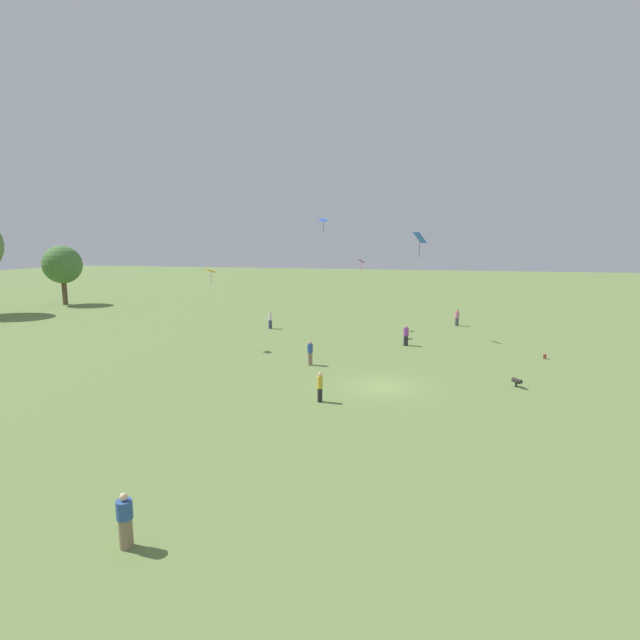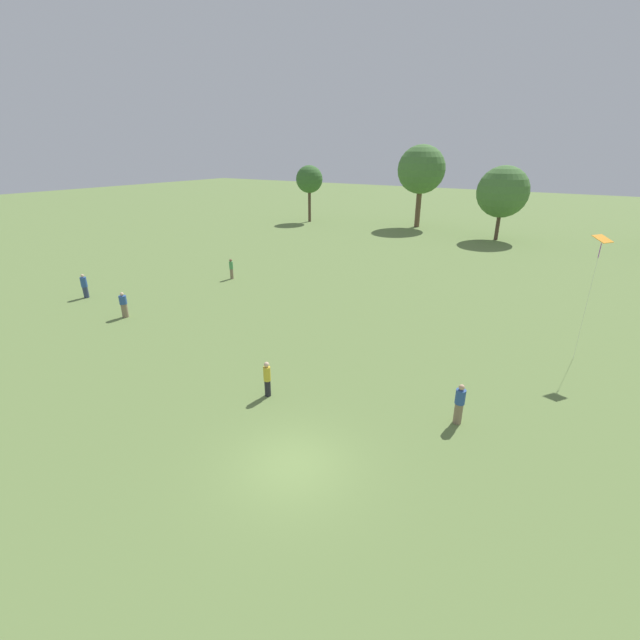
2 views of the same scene
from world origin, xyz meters
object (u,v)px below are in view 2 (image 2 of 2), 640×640
object	(u,v)px
person_5	(124,305)
person_7	(459,404)
person_4	(267,379)
person_3	(231,269)
kite_2	(601,244)
person_1	(85,286)

from	to	relation	value
person_5	person_7	size ratio (longest dim) A/B	0.97
person_4	person_5	xyz separation A→B (m)	(-14.43, 2.65, -0.03)
person_5	person_4	bearing A→B (deg)	110.17
person_3	person_7	size ratio (longest dim) A/B	0.98
person_5	person_7	world-z (taller)	person_7
kite_2	person_3	bearing A→B (deg)	166.38
person_4	kite_2	distance (m)	17.50
person_3	person_4	distance (m)	19.90
person_3	person_5	size ratio (longest dim) A/B	1.01
person_4	person_7	distance (m)	8.36
person_7	kite_2	xyz separation A→B (m)	(3.70, 9.33, 5.38)
person_4	kite_2	size ratio (longest dim) A/B	0.26
person_3	person_4	size ratio (longest dim) A/B	1.02
person_3	person_1	bearing A→B (deg)	41.06
person_3	person_4	world-z (taller)	person_3
person_4	person_7	xyz separation A→B (m)	(7.97, 2.55, 0.02)
person_3	person_4	bearing A→B (deg)	119.89
person_1	person_3	xyz separation A→B (m)	(5.86, 9.76, -0.01)
person_1	person_3	size ratio (longest dim) A/B	1.04
person_4	kite_2	bearing A→B (deg)	-3.19
person_1	kite_2	world-z (taller)	kite_2
person_5	kite_2	distance (m)	28.20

